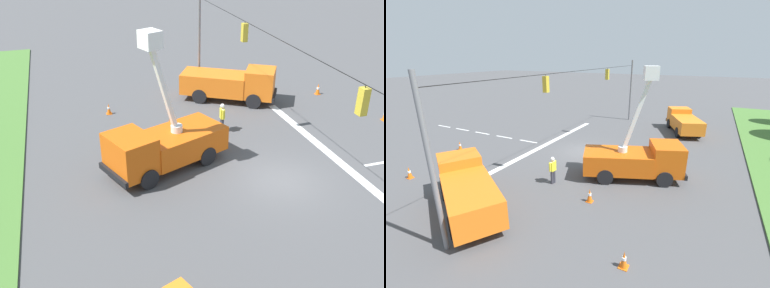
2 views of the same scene
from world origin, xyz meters
TOP-DOWN VIEW (x-y plane):
  - ground_plane at (0.00, 0.00)m, footprint 200.00×200.00m
  - lane_markings at (0.00, -5.31)m, footprint 17.60×15.25m
  - signal_gantry at (0.04, -0.00)m, footprint 26.20×0.33m
  - utility_truck_bucket_lift at (2.87, 5.15)m, footprint 4.66×6.79m
  - utility_truck_support_far at (10.51, -1.49)m, footprint 5.24×6.66m
  - road_worker at (6.03, 0.80)m, footprint 0.65×0.29m
  - traffic_cone_foreground_right at (9.77, -7.94)m, footprint 0.36×0.36m
  - traffic_cone_mid_left at (6.97, 3.77)m, footprint 0.36×0.36m
  - traffic_cone_mid_right at (10.60, 6.88)m, footprint 0.36×0.36m

SIDE VIEW (x-z plane):
  - ground_plane at x=0.00m, z-range 0.00..0.00m
  - lane_markings at x=0.00m, z-range 0.00..0.01m
  - traffic_cone_mid_right at x=10.60m, z-range -0.01..0.72m
  - traffic_cone_mid_left at x=6.97m, z-range 0.00..0.79m
  - traffic_cone_foreground_right at x=9.77m, z-range 0.00..0.80m
  - road_worker at x=6.03m, z-range 0.11..1.88m
  - utility_truck_support_far at x=10.51m, z-range 0.05..2.43m
  - utility_truck_bucket_lift at x=2.87m, z-range -2.16..4.93m
  - signal_gantry at x=0.04m, z-range 0.65..7.85m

